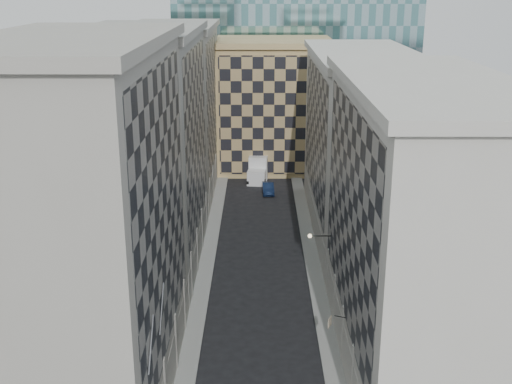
{
  "coord_description": "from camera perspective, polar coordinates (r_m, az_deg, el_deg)",
  "views": [
    {
      "loc": [
        -0.12,
        -26.12,
        26.48
      ],
      "look_at": [
        -0.3,
        13.94,
        13.38
      ],
      "focal_mm": 45.0,
      "sensor_mm": 36.0,
      "label": 1
    }
  ],
  "objects": [
    {
      "name": "bldg_left_a",
      "position": [
        41.34,
        -14.88,
        -3.29
      ],
      "size": [
        10.8,
        22.8,
        23.7
      ],
      "color": "#9E998E",
      "rests_on": "ground"
    },
    {
      "name": "sidewalk_east",
      "position": [
        62.26,
        5.22,
        -7.07
      ],
      "size": [
        1.5,
        100.0,
        0.15
      ],
      "primitive_type": "cube",
      "color": "#979892",
      "rests_on": "ground"
    },
    {
      "name": "box_truck",
      "position": [
        90.26,
        0.23,
        2.04
      ],
      "size": [
        3.23,
        6.48,
        3.42
      ],
      "rotation": [
        0.0,
        0.0,
        -0.11
      ],
      "color": "white",
      "rests_on": "ground"
    },
    {
      "name": "bldg_left_b",
      "position": [
        61.98,
        -9.78,
        3.69
      ],
      "size": [
        10.8,
        22.8,
        22.7
      ],
      "color": "gray",
      "rests_on": "ground"
    },
    {
      "name": "tan_block",
      "position": [
        95.58,
        1.53,
        7.83
      ],
      "size": [
        16.8,
        14.8,
        18.8
      ],
      "color": "tan",
      "rests_on": "ground"
    },
    {
      "name": "bldg_left_c",
      "position": [
        83.32,
        -7.23,
        7.14
      ],
      "size": [
        10.8,
        22.8,
        21.7
      ],
      "color": "#9E998E",
      "rests_on": "ground"
    },
    {
      "name": "shop_sign",
      "position": [
        46.24,
        6.66,
        -11.34
      ],
      "size": [
        1.24,
        0.66,
        0.78
      ],
      "rotation": [
        0.0,
        0.0,
        -0.41
      ],
      "color": "black",
      "rests_on": "ground"
    },
    {
      "name": "flagpoles_left",
      "position": [
        37.51,
        -8.83,
        -11.64
      ],
      "size": [
        0.1,
        6.33,
        2.33
      ],
      "color": "gray",
      "rests_on": "ground"
    },
    {
      "name": "bldg_right_a",
      "position": [
        45.53,
        14.24,
        -3.26
      ],
      "size": [
        10.8,
        26.8,
        20.7
      ],
      "color": "beige",
      "rests_on": "ground"
    },
    {
      "name": "bracket_lamp",
      "position": [
        54.26,
        5.0,
        -3.91
      ],
      "size": [
        1.98,
        0.36,
        0.36
      ],
      "color": "black",
      "rests_on": "ground"
    },
    {
      "name": "sidewalk_west",
      "position": [
        62.24,
        -4.53,
        -7.05
      ],
      "size": [
        1.5,
        100.0,
        0.15
      ],
      "primitive_type": "cube",
      "color": "#979892",
      "rests_on": "ground"
    },
    {
      "name": "dark_car",
      "position": [
        84.52,
        1.08,
        0.34
      ],
      "size": [
        1.63,
        4.27,
        1.39
      ],
      "primitive_type": "imported",
      "rotation": [
        0.0,
        0.0,
        0.04
      ],
      "color": "#101E3D",
      "rests_on": "ground"
    },
    {
      "name": "bldg_right_b",
      "position": [
        70.99,
        9.2,
        4.32
      ],
      "size": [
        10.8,
        28.8,
        19.7
      ],
      "color": "beige",
      "rests_on": "ground"
    }
  ]
}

